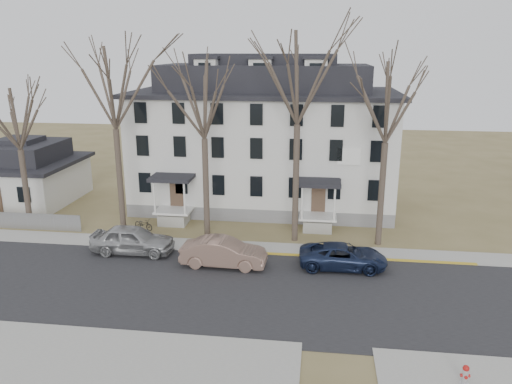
# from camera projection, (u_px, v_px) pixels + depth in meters

# --- Properties ---
(ground) EXTENTS (120.00, 120.00, 0.00)m
(ground) POSITION_uv_depth(u_px,v_px,m) (263.00, 312.00, 24.37)
(ground) COLOR olive
(ground) RESTS_ON ground
(main_road) EXTENTS (120.00, 10.00, 0.04)m
(main_road) POSITION_uv_depth(u_px,v_px,m) (267.00, 293.00, 26.27)
(main_road) COLOR #27272A
(main_road) RESTS_ON ground
(far_sidewalk) EXTENTS (120.00, 2.00, 0.08)m
(far_sidewalk) POSITION_uv_depth(u_px,v_px,m) (277.00, 250.00, 31.99)
(far_sidewalk) COLOR #A09F97
(far_sidewalk) RESTS_ON ground
(near_sidewalk_left) EXTENTS (20.00, 5.00, 0.08)m
(near_sidewalk_left) POSITION_uv_depth(u_px,v_px,m) (57.00, 361.00, 20.59)
(near_sidewalk_left) COLOR #A09F97
(near_sidewalk_left) RESTS_ON ground
(yellow_curb) EXTENTS (14.00, 0.25, 0.06)m
(yellow_curb) POSITION_uv_depth(u_px,v_px,m) (357.00, 259.00, 30.52)
(yellow_curb) COLOR gold
(yellow_curb) RESTS_ON ground
(boarding_house) EXTENTS (20.80, 12.36, 12.05)m
(boarding_house) POSITION_uv_depth(u_px,v_px,m) (264.00, 139.00, 40.25)
(boarding_house) COLOR slate
(boarding_house) RESTS_ON ground
(small_house) EXTENTS (8.70, 8.70, 5.00)m
(small_house) POSITION_uv_depth(u_px,v_px,m) (24.00, 175.00, 41.71)
(small_house) COLOR silver
(small_house) RESTS_ON ground
(tree_far_left) EXTENTS (8.40, 8.40, 13.72)m
(tree_far_left) POSITION_uv_depth(u_px,v_px,m) (112.00, 82.00, 32.21)
(tree_far_left) COLOR #473B31
(tree_far_left) RESTS_ON ground
(tree_mid_left) EXTENTS (7.80, 7.80, 12.74)m
(tree_mid_left) POSITION_uv_depth(u_px,v_px,m) (203.00, 95.00, 31.68)
(tree_mid_left) COLOR #473B31
(tree_mid_left) RESTS_ON ground
(tree_center) EXTENTS (9.00, 9.00, 14.70)m
(tree_center) POSITION_uv_depth(u_px,v_px,m) (298.00, 71.00, 30.53)
(tree_center) COLOR #473B31
(tree_center) RESTS_ON ground
(tree_mid_right) EXTENTS (7.80, 7.80, 12.74)m
(tree_mid_right) POSITION_uv_depth(u_px,v_px,m) (388.00, 97.00, 30.26)
(tree_mid_right) COLOR #473B31
(tree_mid_right) RESTS_ON ground
(tree_bungalow) EXTENTS (6.60, 6.60, 10.78)m
(tree_bungalow) POSITION_uv_depth(u_px,v_px,m) (16.00, 115.00, 33.69)
(tree_bungalow) COLOR #473B31
(tree_bungalow) RESTS_ON ground
(car_silver) EXTENTS (5.21, 2.14, 1.77)m
(car_silver) POSITION_uv_depth(u_px,v_px,m) (133.00, 240.00, 31.20)
(car_silver) COLOR #9FA0A1
(car_silver) RESTS_ON ground
(car_tan) EXTENTS (5.08, 1.91, 1.66)m
(car_tan) POSITION_uv_depth(u_px,v_px,m) (224.00, 253.00, 29.35)
(car_tan) COLOR #7F6153
(car_tan) RESTS_ON ground
(car_navy) EXTENTS (5.16, 2.47, 1.42)m
(car_navy) POSITION_uv_depth(u_px,v_px,m) (343.00, 257.00, 29.12)
(car_navy) COLOR #17213D
(car_navy) RESTS_ON ground
(bicycle_left) EXTENTS (1.66, 1.09, 0.82)m
(bicycle_left) POSITION_uv_depth(u_px,v_px,m) (144.00, 225.00, 35.34)
(bicycle_left) COLOR black
(bicycle_left) RESTS_ON ground
(fire_hydrant) EXTENTS (0.36, 0.34, 0.86)m
(fire_hydrant) POSITION_uv_depth(u_px,v_px,m) (465.00, 375.00, 18.98)
(fire_hydrant) COLOR #B7B7BA
(fire_hydrant) RESTS_ON ground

